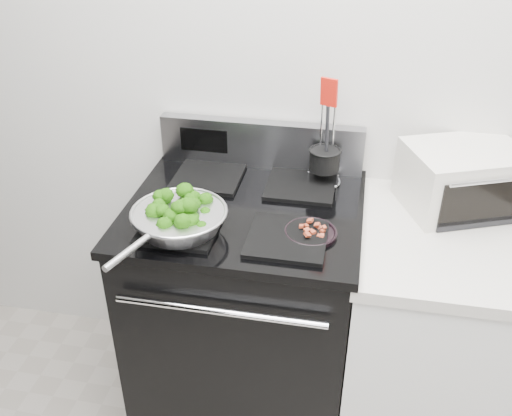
% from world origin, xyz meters
% --- Properties ---
extents(back_wall, '(4.00, 0.02, 2.70)m').
position_xyz_m(back_wall, '(0.00, 1.75, 1.35)').
color(back_wall, silver).
rests_on(back_wall, ground).
extents(gas_range, '(0.79, 0.69, 1.13)m').
position_xyz_m(gas_range, '(-0.30, 1.41, 0.49)').
color(gas_range, black).
rests_on(gas_range, floor).
extents(counter, '(0.62, 0.68, 0.92)m').
position_xyz_m(counter, '(0.39, 1.41, 0.46)').
color(counter, white).
rests_on(counter, floor).
extents(skillet, '(0.30, 0.46, 0.06)m').
position_xyz_m(skillet, '(-0.47, 1.22, 1.00)').
color(skillet, silver).
rests_on(skillet, gas_range).
extents(broccoli_pile, '(0.24, 0.24, 0.08)m').
position_xyz_m(broccoli_pile, '(-0.46, 1.22, 1.02)').
color(broccoli_pile, black).
rests_on(broccoli_pile, skillet).
extents(bacon_plate, '(0.17, 0.17, 0.04)m').
position_xyz_m(bacon_plate, '(-0.06, 1.29, 0.97)').
color(bacon_plate, black).
rests_on(bacon_plate, gas_range).
extents(utensil_holder, '(0.13, 0.13, 0.39)m').
position_xyz_m(utensil_holder, '(-0.06, 1.63, 1.02)').
color(utensil_holder, silver).
rests_on(utensil_holder, gas_range).
extents(toaster_oven, '(0.45, 0.41, 0.22)m').
position_xyz_m(toaster_oven, '(0.41, 1.60, 1.03)').
color(toaster_oven, beige).
rests_on(toaster_oven, counter).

